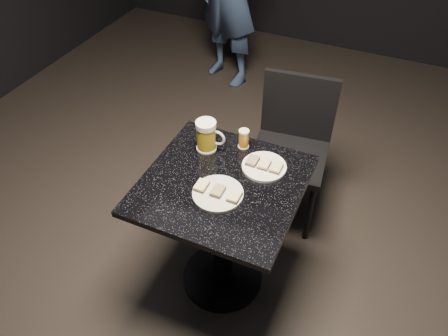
# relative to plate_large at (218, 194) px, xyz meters

# --- Properties ---
(floor) EXTENTS (6.00, 6.00, 0.00)m
(floor) POSITION_rel_plate_large_xyz_m (-0.01, 0.08, -0.76)
(floor) COLOR black
(floor) RESTS_ON ground
(plate_large) EXTENTS (0.22, 0.22, 0.01)m
(plate_large) POSITION_rel_plate_large_xyz_m (0.00, 0.00, 0.00)
(plate_large) COLOR silver
(plate_large) RESTS_ON table
(plate_small) EXTENTS (0.21, 0.21, 0.01)m
(plate_small) POSITION_rel_plate_large_xyz_m (0.12, 0.24, 0.00)
(plate_small) COLOR white
(plate_small) RESTS_ON table
(table) EXTENTS (0.70, 0.70, 0.75)m
(table) POSITION_rel_plate_large_xyz_m (-0.01, 0.08, -0.25)
(table) COLOR black
(table) RESTS_ON floor
(beer_mug) EXTENTS (0.14, 0.10, 0.16)m
(beer_mug) POSITION_rel_plate_large_xyz_m (-0.18, 0.26, 0.07)
(beer_mug) COLOR silver
(beer_mug) RESTS_ON table
(beer_tumbler) EXTENTS (0.05, 0.05, 0.10)m
(beer_tumbler) POSITION_rel_plate_large_xyz_m (-0.02, 0.35, 0.04)
(beer_tumbler) COLOR silver
(beer_tumbler) RESTS_ON table
(chair) EXTENTS (0.47, 0.47, 0.88)m
(chair) POSITION_rel_plate_large_xyz_m (0.11, 0.78, -0.26)
(chair) COLOR black
(chair) RESTS_ON floor
(canapes_on_plate_large) EXTENTS (0.21, 0.07, 0.02)m
(canapes_on_plate_large) POSITION_rel_plate_large_xyz_m (0.00, 0.00, 0.02)
(canapes_on_plate_large) COLOR #4C3521
(canapes_on_plate_large) RESTS_ON plate_large
(canapes_on_plate_small) EXTENTS (0.17, 0.07, 0.02)m
(canapes_on_plate_small) POSITION_rel_plate_large_xyz_m (0.12, 0.24, 0.02)
(canapes_on_plate_small) COLOR #4C3521
(canapes_on_plate_small) RESTS_ON plate_small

